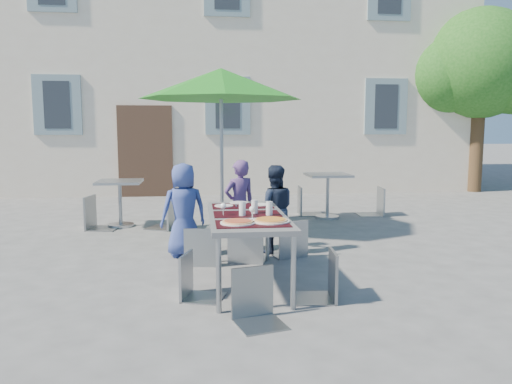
{
  "coord_description": "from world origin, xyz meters",
  "views": [
    {
      "loc": [
        -0.73,
        -4.83,
        1.66
      ],
      "look_at": [
        -0.02,
        1.28,
        0.87
      ],
      "focal_mm": 35.0,
      "sensor_mm": 36.0,
      "label": 1
    }
  ],
  "objects": [
    {
      "name": "place_settings",
      "position": [
        -0.22,
        1.01,
        0.76
      ],
      "size": [
        0.71,
        0.45,
        0.01
      ],
      "color": "white",
      "rests_on": "dining_table"
    },
    {
      "name": "child_1",
      "position": [
        -0.18,
        1.86,
        0.62
      ],
      "size": [
        0.53,
        0.44,
        1.24
      ],
      "primitive_type": "imported",
      "rotation": [
        0.0,
        0.0,
        3.53
      ],
      "color": "#543772",
      "rests_on": "ground"
    },
    {
      "name": "glassware",
      "position": [
        -0.18,
        0.29,
        0.83
      ],
      "size": [
        0.55,
        0.37,
        0.15
      ],
      "color": "silver",
      "rests_on": "dining_table"
    },
    {
      "name": "chair_0",
      "position": [
        -0.71,
        1.14,
        0.52
      ],
      "size": [
        0.45,
        0.45,
        0.89
      ],
      "color": "#8E9499",
      "rests_on": "ground"
    },
    {
      "name": "pizza_near_right",
      "position": [
        -0.04,
        -0.11,
        0.77
      ],
      "size": [
        0.36,
        0.36,
        0.03
      ],
      "color": "white",
      "rests_on": "dining_table"
    },
    {
      "name": "dining_table",
      "position": [
        -0.22,
        0.38,
        0.7
      ],
      "size": [
        0.8,
        1.85,
        0.76
      ],
      "color": "#444449",
      "rests_on": "ground"
    },
    {
      "name": "chair_1",
      "position": [
        -0.15,
        1.21,
        0.59
      ],
      "size": [
        0.55,
        0.55,
        1.0
      ],
      "color": "#90969B",
      "rests_on": "ground"
    },
    {
      "name": "bg_chair_r_1",
      "position": [
        2.63,
        4.28,
        0.6
      ],
      "size": [
        0.48,
        0.48,
        1.01
      ],
      "color": "#8E9599",
      "rests_on": "ground"
    },
    {
      "name": "ground",
      "position": [
        0.0,
        0.0,
        0.0
      ],
      "size": [
        90.0,
        90.0,
        0.0
      ],
      "primitive_type": "plane",
      "color": "#4E4F51",
      "rests_on": "ground"
    },
    {
      "name": "chair_2",
      "position": [
        0.44,
        1.4,
        0.54
      ],
      "size": [
        0.51,
        0.51,
        0.92
      ],
      "color": "gray",
      "rests_on": "ground"
    },
    {
      "name": "bg_chair_l_0",
      "position": [
        -2.42,
        3.54,
        0.62
      ],
      "size": [
        0.55,
        0.54,
        1.05
      ],
      "color": "gray",
      "rests_on": "ground"
    },
    {
      "name": "bg_chair_l_1",
      "position": [
        1.3,
        4.48,
        0.61
      ],
      "size": [
        0.5,
        0.49,
        1.04
      ],
      "color": "gray",
      "rests_on": "ground"
    },
    {
      "name": "child_0",
      "position": [
        -0.93,
        1.6,
        0.61
      ],
      "size": [
        0.68,
        0.54,
        1.22
      ],
      "primitive_type": "imported",
      "rotation": [
        0.0,
        0.0,
        3.42
      ],
      "color": "#344590",
      "rests_on": "ground"
    },
    {
      "name": "cafe_table_0",
      "position": [
        -2.06,
        3.72,
        0.55
      ],
      "size": [
        0.73,
        0.73,
        0.78
      ],
      "color": "#B2B5BA",
      "rests_on": "ground"
    },
    {
      "name": "building",
      "position": [
        -0.0,
        11.5,
        4.85
      ],
      "size": [
        13.6,
        8.2,
        11.1
      ],
      "color": "beige",
      "rests_on": "ground"
    },
    {
      "name": "pizza_near_left",
      "position": [
        -0.37,
        -0.15,
        0.77
      ],
      "size": [
        0.34,
        0.34,
        0.03
      ],
      "color": "white",
      "rests_on": "dining_table"
    },
    {
      "name": "bg_chair_r_0",
      "position": [
        -1.24,
        3.42,
        0.61
      ],
      "size": [
        0.61,
        0.61,
        1.04
      ],
      "color": "gray",
      "rests_on": "ground"
    },
    {
      "name": "chair_4",
      "position": [
        0.46,
        -0.24,
        0.53
      ],
      "size": [
        0.44,
        0.44,
        0.91
      ],
      "color": "gray",
      "rests_on": "ground"
    },
    {
      "name": "cafe_table_1",
      "position": [
        1.64,
        4.09,
        0.6
      ],
      "size": [
        0.77,
        0.77,
        0.83
      ],
      "color": "#B2B5BA",
      "rests_on": "ground"
    },
    {
      "name": "child_2",
      "position": [
        0.26,
        1.64,
        0.59
      ],
      "size": [
        0.59,
        0.36,
        1.18
      ],
      "primitive_type": "imported",
      "rotation": [
        0.0,
        0.0,
        3.08
      ],
      "color": "#192238",
      "rests_on": "ground"
    },
    {
      "name": "tree",
      "position": [
        6.55,
        7.54,
        3.25
      ],
      "size": [
        3.6,
        3.0,
        4.7
      ],
      "color": "#46311E",
      "rests_on": "ground"
    },
    {
      "name": "chair_5",
      "position": [
        -0.25,
        -0.72,
        0.51
      ],
      "size": [
        0.47,
        0.48,
        0.88
      ],
      "color": "gray",
      "rests_on": "ground"
    },
    {
      "name": "patio_umbrella",
      "position": [
        -0.37,
        2.97,
        2.31
      ],
      "size": [
        2.52,
        2.52,
        2.57
      ],
      "color": "#B2B5BA",
      "rests_on": "ground"
    },
    {
      "name": "chair_3",
      "position": [
        -0.78,
        -0.06,
        0.49
      ],
      "size": [
        0.47,
        0.47,
        0.84
      ],
      "color": "#91959C",
      "rests_on": "ground"
    }
  ]
}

